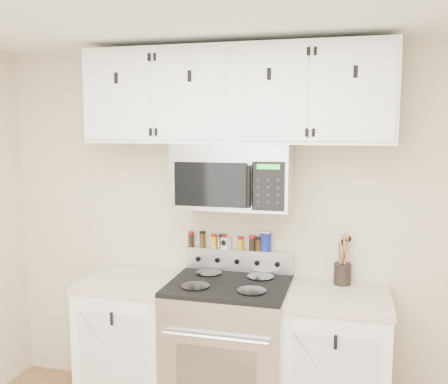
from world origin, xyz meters
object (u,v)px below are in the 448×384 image
microwave (234,176)px  range (229,350)px  utensil_crock (342,272)px  salt_canister (265,241)px

microwave → range: bearing=-90.2°
range → utensil_crock: bearing=18.1°
range → microwave: bearing=89.8°
range → microwave: microwave is taller
microwave → utensil_crock: microwave is taller
utensil_crock → salt_canister: size_ratio=2.38×
range → microwave: (0.00, 0.13, 1.14)m
microwave → salt_canister: (0.19, 0.16, -0.46)m
range → microwave: 1.15m
range → utensil_crock: utensil_crock is taller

